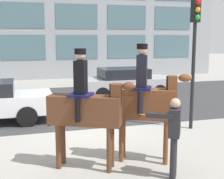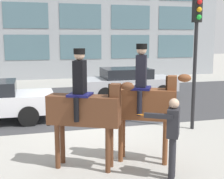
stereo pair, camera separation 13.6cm
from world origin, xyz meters
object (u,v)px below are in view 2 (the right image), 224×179
Objects in this scene: mounted_horse_lead at (85,107)px; mounted_horse_companion at (145,101)px; pedestrian_bystander at (172,132)px; street_car_far_lane at (128,82)px; traffic_light at (196,42)px.

mounted_horse_companion is (1.37, 0.03, 0.06)m from mounted_horse_lead.
street_car_far_lane is (1.84, 8.53, -0.23)m from pedestrian_bystander.
pedestrian_bystander is at bearing -4.96° from mounted_horse_lead.
traffic_light is (3.73, 2.02, 1.32)m from mounted_horse_lead.
street_car_far_lane is 1.11× the size of traffic_light.
mounted_horse_lead reaches higher than pedestrian_bystander.
mounted_horse_lead is 0.65× the size of traffic_light.
traffic_light is (0.33, -5.54, 1.93)m from street_car_far_lane.
pedestrian_bystander reaches higher than street_car_far_lane.
pedestrian_bystander is at bearing -52.66° from mounted_horse_companion.
pedestrian_bystander is (0.19, -1.00, -0.43)m from mounted_horse_companion.
street_car_far_lane is at bearing 92.47° from mounted_horse_lead.
street_car_far_lane is 5.88m from traffic_light.
traffic_light is at bearing 66.58° from mounted_horse_companion.
mounted_horse_companion is 3.34m from traffic_light.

